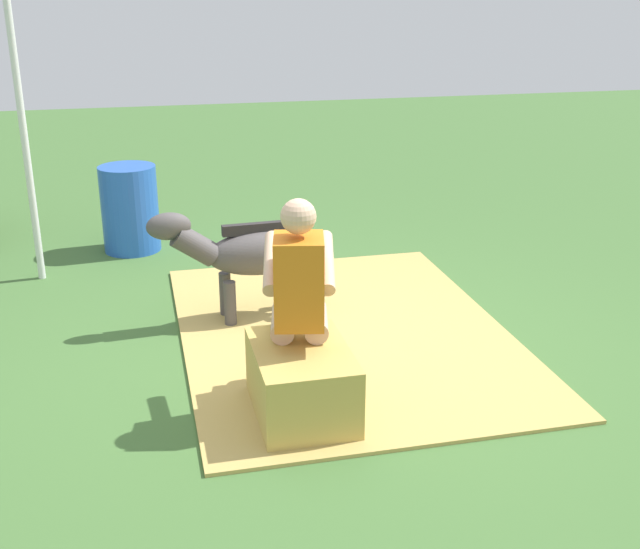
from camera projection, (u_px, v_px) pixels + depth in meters
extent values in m
plane|color=#426B33|center=(322.00, 349.00, 5.57)|extent=(24.00, 24.00, 0.00)
cube|color=tan|center=(344.00, 332.00, 5.82)|extent=(3.15, 2.33, 0.02)
cube|color=tan|center=(302.00, 383.00, 4.65)|extent=(0.77, 0.55, 0.44)
cylinder|color=#D8AD8C|center=(283.00, 321.00, 4.79)|extent=(0.42, 0.22, 0.14)
cylinder|color=#D8AD8C|center=(284.00, 350.00, 5.07)|extent=(0.11, 0.11, 0.44)
cube|color=black|center=(285.00, 376.00, 5.14)|extent=(0.24, 0.14, 0.06)
cylinder|color=#D8AD8C|center=(316.00, 321.00, 4.79)|extent=(0.42, 0.22, 0.14)
cylinder|color=#D8AD8C|center=(316.00, 349.00, 5.08)|extent=(0.11, 0.11, 0.44)
cube|color=black|center=(316.00, 375.00, 5.14)|extent=(0.24, 0.14, 0.06)
cube|color=orange|center=(299.00, 281.00, 4.49)|extent=(0.35, 0.34, 0.52)
cylinder|color=#D8AD8C|center=(271.00, 263.00, 4.63)|extent=(0.51, 0.19, 0.26)
cylinder|color=#D8AD8C|center=(326.00, 262.00, 4.64)|extent=(0.51, 0.19, 0.26)
sphere|color=#D8AD8C|center=(298.00, 217.00, 4.35)|extent=(0.20, 0.20, 0.20)
ellipsoid|color=#4C4747|center=(263.00, 252.00, 5.92)|extent=(0.37, 0.86, 0.34)
cylinder|color=#4C4747|center=(230.00, 304.00, 5.88)|extent=(0.09, 0.09, 0.36)
cylinder|color=#4C4747|center=(225.00, 295.00, 6.06)|extent=(0.09, 0.09, 0.36)
cylinder|color=#4C4747|center=(303.00, 296.00, 6.03)|extent=(0.09, 0.09, 0.36)
cylinder|color=#4C4747|center=(296.00, 287.00, 6.21)|extent=(0.09, 0.09, 0.36)
cylinder|color=#4C4747|center=(195.00, 245.00, 5.76)|extent=(0.20, 0.37, 0.33)
ellipsoid|color=#4C4747|center=(169.00, 226.00, 5.65)|extent=(0.18, 0.33, 0.20)
cube|color=#2A2727|center=(262.00, 228.00, 5.86)|extent=(0.09, 0.60, 0.08)
cylinder|color=#2A2727|center=(323.00, 253.00, 6.07)|extent=(0.07, 0.07, 0.30)
cylinder|color=blue|center=(130.00, 209.00, 7.50)|extent=(0.53, 0.53, 0.81)
cylinder|color=silver|center=(24.00, 137.00, 6.49)|extent=(0.06, 0.06, 2.46)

